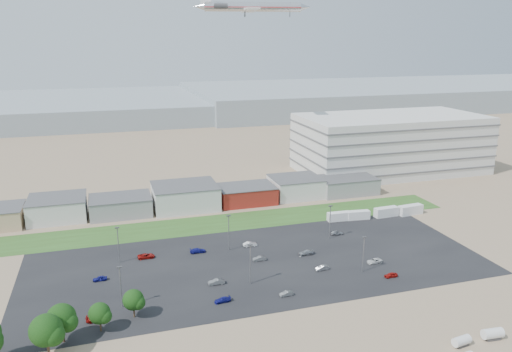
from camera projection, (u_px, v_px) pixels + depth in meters
name	position (u px, v px, depth m)	size (l,w,h in m)	color
ground	(263.00, 303.00, 112.19)	(700.00, 700.00, 0.00)	#846B54
parking_lot	(258.00, 263.00, 132.04)	(120.00, 50.00, 0.01)	black
grass_strip	(214.00, 224.00, 160.12)	(160.00, 16.00, 0.02)	#31511E
hills_backdrop	(193.00, 105.00, 412.69)	(700.00, 200.00, 9.00)	gray
building_row	(153.00, 199.00, 171.77)	(170.00, 20.00, 8.00)	silver
parking_garage	(390.00, 143.00, 221.89)	(80.00, 40.00, 25.00)	silver
storage_tank_nw	(462.00, 341.00, 96.14)	(3.64, 1.82, 2.18)	silver
storage_tank_ne	(493.00, 333.00, 98.30)	(4.10, 2.05, 2.46)	silver
box_trailer_a	(339.00, 216.00, 162.66)	(7.52, 2.35, 2.82)	silver
box_trailer_b	(358.00, 215.00, 163.94)	(7.53, 2.35, 2.83)	silver
box_trailer_c	(386.00, 212.00, 166.46)	(8.28, 2.59, 3.11)	silver
box_trailer_d	(411.00, 210.00, 168.33)	(8.61, 2.69, 3.23)	silver
tree_left	(46.00, 334.00, 91.83)	(6.52, 6.52, 9.78)	black
tree_mid	(62.00, 321.00, 96.49)	(6.09, 6.09, 9.14)	black
tree_right	(100.00, 315.00, 100.38)	(4.70, 4.70, 7.05)	black
tree_near	(133.00, 302.00, 105.42)	(4.79, 4.79, 7.19)	black
lightpole_front_l	(121.00, 287.00, 109.05)	(1.15, 0.48, 9.76)	slate
lightpole_front_m	(250.00, 264.00, 119.62)	(1.20, 0.50, 10.21)	slate
lightpole_front_r	(363.00, 254.00, 125.80)	(1.13, 0.47, 9.58)	slate
lightpole_back_l	(118.00, 245.00, 131.08)	(1.17, 0.49, 9.96)	slate
lightpole_back_m	(229.00, 233.00, 138.80)	(1.22, 0.51, 10.36)	slate
lightpole_back_r	(330.00, 222.00, 146.97)	(1.21, 0.50, 10.29)	slate
airliner	(253.00, 7.00, 203.14)	(48.07, 32.78, 14.20)	silver
parked_car_0	(374.00, 261.00, 131.93)	(1.92, 4.17, 1.16)	silver
parked_car_1	(322.00, 268.00, 127.90)	(1.29, 3.69, 1.21)	#A5A5AA
parked_car_2	(391.00, 275.00, 124.04)	(1.38, 3.42, 1.17)	maroon
parked_car_3	(223.00, 300.00, 112.29)	(1.53, 3.76, 1.09)	navy
parked_car_4	(216.00, 282.00, 120.43)	(1.40, 4.01, 1.32)	#595B5E
parked_car_5	(100.00, 278.00, 122.26)	(1.37, 3.41, 1.16)	navy
parked_car_6	(198.00, 251.00, 138.31)	(1.77, 4.36, 1.26)	navy
parked_car_7	(259.00, 259.00, 133.34)	(1.26, 3.61, 1.19)	#595B5E
parked_car_8	(337.00, 233.00, 151.00)	(1.53, 3.80, 1.30)	#A5A5AA
parked_car_9	(146.00, 256.00, 134.80)	(2.11, 4.57, 1.27)	maroon
parked_car_10	(97.00, 319.00, 104.63)	(1.78, 4.38, 1.27)	maroon
parked_car_11	(250.00, 244.00, 142.57)	(1.39, 3.98, 1.31)	silver
parked_car_12	(306.00, 253.00, 136.88)	(1.75, 4.31, 1.25)	#A5A5AA
parked_car_13	(286.00, 294.00, 115.07)	(1.16, 3.32, 1.09)	#595B5E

